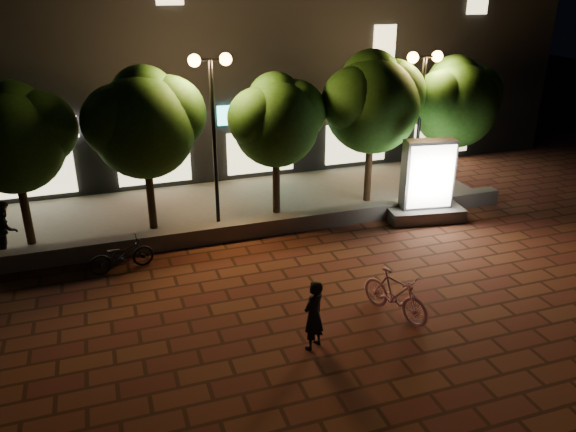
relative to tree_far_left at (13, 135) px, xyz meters
name	(u,v)px	position (x,y,z in m)	size (l,w,h in m)	color
ground	(324,296)	(6.95, -5.46, -3.29)	(80.00, 80.00, 0.00)	#572D1B
retaining_wall	(275,225)	(6.95, -1.46, -3.04)	(16.00, 0.45, 0.50)	slate
sidewalk	(253,203)	(6.95, 1.04, -3.25)	(16.00, 5.00, 0.08)	slate
building_block	(208,37)	(6.94, 7.53, 1.70)	(28.00, 8.12, 11.30)	black
tree_far_left	(13,135)	(0.00, 0.00, 0.00)	(3.36, 2.80, 4.63)	black
tree_left	(145,120)	(3.50, 0.00, 0.15)	(3.60, 3.00, 4.89)	black
tree_mid	(277,118)	(7.50, 0.00, -0.08)	(3.24, 2.70, 4.50)	black
tree_right	(373,100)	(10.80, 0.00, 0.27)	(3.72, 3.10, 5.07)	black
tree_far_right	(456,99)	(14.00, 0.00, 0.08)	(3.48, 2.90, 4.76)	black
street_lamp_left	(212,97)	(5.45, -0.26, 0.74)	(1.26, 0.36, 5.18)	black
street_lamp_right	(422,88)	(12.45, -0.26, 0.60)	(1.26, 0.36, 4.98)	black
ad_kiosk	(426,188)	(11.86, -1.96, -2.23)	(2.58, 1.56, 2.62)	slate
scooter_pink	(395,294)	(8.17, -6.76, -2.74)	(0.52, 1.85, 1.11)	pink
rider	(314,315)	(5.95, -7.29, -2.51)	(0.57, 0.38, 1.57)	black
scooter_parked	(122,255)	(2.37, -2.46, -2.84)	(0.59, 1.70, 0.90)	black
pedestrian	(5,228)	(-0.55, -0.70, -2.40)	(0.79, 0.61, 1.62)	black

